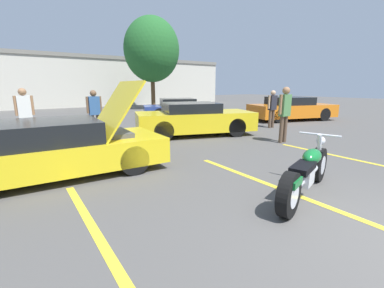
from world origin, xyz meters
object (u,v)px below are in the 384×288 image
Objects in this scene: parked_car_right_row at (291,109)px; spectator_midground at (25,111)px; parked_car_mid_left_row at (194,119)px; show_car_hood_open at (60,148)px; spectator_by_show_car at (94,110)px; spectator_near_motorcycle at (272,106)px; motorcycle at (306,173)px; tree_background at (152,50)px; spectator_far_lot at (285,110)px; parked_car_mid_right_row at (180,109)px.

parked_car_right_row is 2.76× the size of spectator_midground.
parked_car_right_row is at bearing 23.66° from parked_car_mid_left_row.
show_car_hood_open is 4.01m from spectator_by_show_car.
show_car_hood_open reaches higher than spectator_near_motorcycle.
motorcycle is at bearing -77.96° from spectator_by_show_car.
tree_background is 13.31m from spectator_midground.
spectator_far_lot is at bearing -134.75° from spectator_near_motorcycle.
spectator_midground is at bearing 99.06° from show_car_hood_open.
spectator_far_lot is (6.39, -0.69, 0.51)m from show_car_hood_open.
parked_car_mid_left_row is 2.65× the size of spectator_midground.
parked_car_mid_left_row is 3.18m from spectator_far_lot.
parked_car_right_row is (11.60, 2.63, 0.04)m from show_car_hood_open.
show_car_hood_open is 9.61m from parked_car_mid_right_row.
motorcycle is 1.36× the size of spectator_midground.
spectator_far_lot is (-5.21, -3.32, 0.47)m from parked_car_right_row.
spectator_far_lot reaches higher than parked_car_mid_left_row.
spectator_near_motorcycle is at bearing -14.13° from spectator_midground.
spectator_near_motorcycle is at bearing -141.70° from parked_car_right_row.
parked_car_mid_left_row reaches higher than motorcycle.
motorcycle is at bearing -87.89° from parked_car_mid_left_row.
motorcycle is 4.32m from spectator_far_lot.
spectator_far_lot reaches higher than parked_car_right_row.
spectator_far_lot is at bearing -42.38° from spectator_by_show_car.
motorcycle is 10.42m from parked_car_right_row.
motorcycle is at bearing -89.15° from parked_car_mid_right_row.
motorcycle is 0.49× the size of parked_car_right_row.
tree_background is 12.03m from spectator_near_motorcycle.
spectator_near_motorcycle is 0.91× the size of spectator_far_lot.
parked_car_mid_right_row is (3.84, 10.07, 0.15)m from motorcycle.
tree_background is 14.26m from spectator_far_lot.
parked_car_mid_left_row is at bearing 25.82° from show_car_hood_open.
tree_background is 1.44× the size of parked_car_right_row.
spectator_midground is (-8.96, 2.25, 0.08)m from spectator_near_motorcycle.
show_car_hood_open is at bearing -123.32° from tree_background.
spectator_by_show_car is (-6.91, 2.15, 0.03)m from spectator_near_motorcycle.
parked_car_mid_left_row is 2.59× the size of spectator_far_lot.
spectator_by_show_car is at bearing 137.62° from spectator_far_lot.
show_car_hood_open reaches higher than motorcycle.
parked_car_mid_left_row is at bearing 171.77° from spectator_near_motorcycle.
spectator_by_show_car is 6.42m from spectator_far_lot.
parked_car_mid_right_row is 6.13m from spectator_by_show_car.
spectator_midground is at bearing -179.58° from parked_car_mid_left_row.
parked_car_mid_left_row is 2.77× the size of spectator_by_show_car.
show_car_hood_open is 0.92× the size of parked_car_mid_left_row.
spectator_far_lot is (-0.62, -7.27, 0.52)m from parked_car_mid_right_row.
spectator_near_motorcycle is at bearing -17.26° from spectator_by_show_car.
spectator_by_show_car is at bearing 171.71° from parked_car_mid_left_row.
spectator_near_motorcycle is 3.07m from spectator_far_lot.
spectator_midground is (-12.00, 1.11, 0.44)m from parked_car_right_row.
spectator_far_lot is (-2.15, -13.68, -3.42)m from tree_background.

